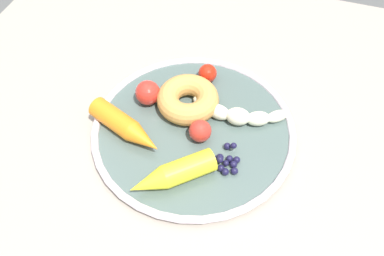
% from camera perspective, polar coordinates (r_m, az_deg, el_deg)
% --- Properties ---
extents(dining_table, '(1.00, 0.89, 0.75)m').
position_cam_1_polar(dining_table, '(0.75, 0.46, -4.39)').
color(dining_table, gray).
rests_on(dining_table, ground_plane).
extents(plate, '(0.34, 0.34, 0.02)m').
position_cam_1_polar(plate, '(0.66, -0.00, -0.15)').
color(plate, '#495B56').
rests_on(plate, dining_table).
extents(banana, '(0.17, 0.06, 0.03)m').
position_cam_1_polar(banana, '(0.67, 6.67, 1.98)').
color(banana, beige).
rests_on(banana, plate).
extents(carrot_orange, '(0.14, 0.08, 0.04)m').
position_cam_1_polar(carrot_orange, '(0.65, -9.45, 0.15)').
color(carrot_orange, orange).
rests_on(carrot_orange, plate).
extents(carrot_yellow, '(0.12, 0.11, 0.04)m').
position_cam_1_polar(carrot_yellow, '(0.59, -2.86, -6.65)').
color(carrot_yellow, yellow).
rests_on(carrot_yellow, plate).
extents(donut, '(0.13, 0.13, 0.04)m').
position_cam_1_polar(donut, '(0.67, -0.60, 4.14)').
color(donut, '#C58E46').
rests_on(donut, plate).
extents(blueberry_pile, '(0.05, 0.06, 0.02)m').
position_cam_1_polar(blueberry_pile, '(0.62, 4.83, -4.74)').
color(blueberry_pile, '#191638').
rests_on(blueberry_pile, plate).
extents(tomato_near, '(0.04, 0.04, 0.04)m').
position_cam_1_polar(tomato_near, '(0.68, -6.36, 5.05)').
color(tomato_near, red).
rests_on(tomato_near, plate).
extents(tomato_mid, '(0.03, 0.03, 0.03)m').
position_cam_1_polar(tomato_mid, '(0.72, 2.24, 7.85)').
color(tomato_mid, red).
rests_on(tomato_mid, plate).
extents(tomato_far, '(0.04, 0.04, 0.04)m').
position_cam_1_polar(tomato_far, '(0.63, 1.18, -0.41)').
color(tomato_far, red).
rests_on(tomato_far, plate).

